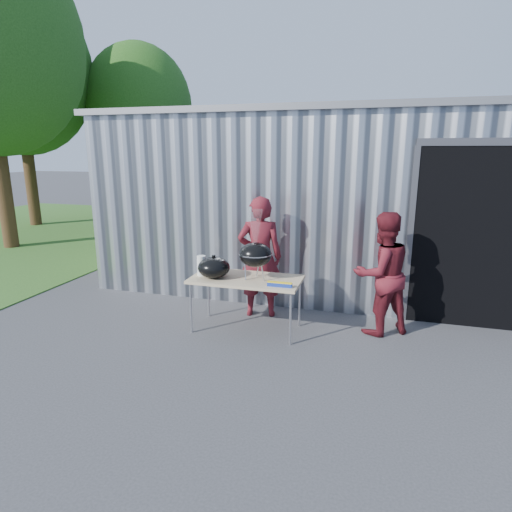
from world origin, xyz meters
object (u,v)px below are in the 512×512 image
(kettle_grill, at_px, (255,249))
(person_cook, at_px, (260,257))
(folding_table, at_px, (246,281))
(person_bystander, at_px, (382,274))

(kettle_grill, relative_size, person_cook, 0.52)
(folding_table, relative_size, kettle_grill, 1.60)
(folding_table, height_order, kettle_grill, kettle_grill)
(person_cook, relative_size, person_bystander, 1.08)
(kettle_grill, height_order, person_bystander, kettle_grill)
(person_bystander, bearing_deg, kettle_grill, -18.43)
(person_cook, bearing_deg, folding_table, 73.56)
(folding_table, bearing_deg, person_bystander, 13.41)
(kettle_grill, bearing_deg, folding_table, 177.18)
(folding_table, bearing_deg, person_cook, 87.20)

